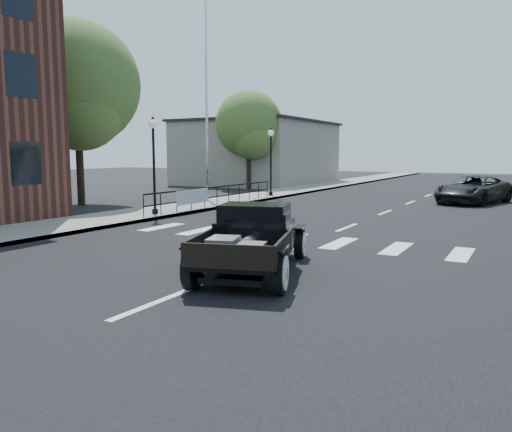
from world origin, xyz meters
The scene contains 14 objects.
ground centered at (0.00, 0.00, 0.00)m, with size 120.00×120.00×0.00m, color black.
road centered at (0.00, 15.00, 0.01)m, with size 14.00×80.00×0.02m, color black.
road_markings centered at (0.00, 10.00, 0.00)m, with size 12.00×60.00×0.06m, color silver, non-canonical shape.
sidewalk_left centered at (-8.50, 15.00, 0.07)m, with size 3.00×80.00×0.15m, color gray.
low_building_left centered at (-15.00, 28.00, 2.50)m, with size 10.00×12.00×5.00m, color gray.
railing centered at (-7.30, 10.00, 0.65)m, with size 0.08×10.00×1.00m, color black, non-canonical shape.
banner centered at (-7.22, 8.00, 0.45)m, with size 0.04×2.20×0.60m, color silver, non-canonical shape.
lamp_post_b centered at (-7.60, 6.00, 2.07)m, with size 0.36×0.36×3.84m, color black, non-canonical shape.
lamp_post_c centered at (-7.60, 16.00, 2.07)m, with size 0.36×0.36×3.84m, color black, non-canonical shape.
flagpole centered at (-9.20, 12.00, 5.78)m, with size 0.12×0.12×11.27m, color silver.
big_tree_near centered at (-14.00, 8.00, 4.45)m, with size 6.06×6.06×8.90m, color #46622A, non-canonical shape.
big_tree_far centered at (-12.50, 22.00, 3.50)m, with size 4.77×4.77×7.00m, color #46622A, non-canonical shape.
hotrod_pickup centered at (0.36, -0.19, 0.75)m, with size 2.03×4.34×1.50m, color black, non-canonical shape.
second_car centered at (2.85, 18.26, 0.70)m, with size 2.32×5.03×1.40m, color black.
Camera 1 is at (5.48, -9.25, 2.54)m, focal length 35.00 mm.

